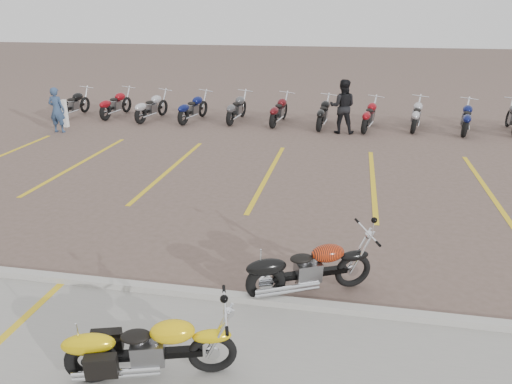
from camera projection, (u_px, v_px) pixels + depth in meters
ground at (232, 241)px, 9.43m from camera, size 100.00×100.00×0.00m
curb at (202, 294)px, 7.57m from camera, size 60.00×0.18×0.12m
parking_stripes at (268, 175)px, 13.11m from camera, size 38.00×5.50×0.01m
yellow_cruiser at (148, 348)px, 5.82m from camera, size 1.95×0.71×0.82m
flame_cruiser at (306, 270)px, 7.54m from camera, size 1.86×0.99×0.83m
person_a at (57, 110)px, 17.34m from camera, size 0.58×0.38×1.57m
person_b at (343, 107)px, 17.18m from camera, size 0.91×0.72×1.86m
bollard at (65, 113)px, 18.19m from camera, size 0.16×0.16×1.00m
bg_bike_row at (323, 111)px, 18.38m from camera, size 20.72×2.07×1.10m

